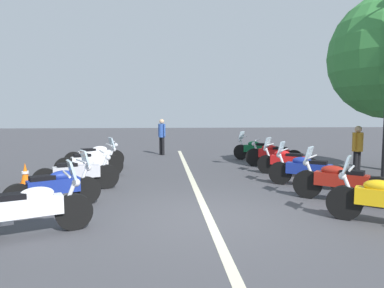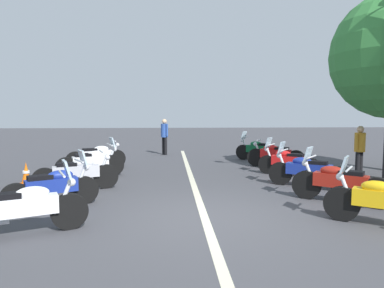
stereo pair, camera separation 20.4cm
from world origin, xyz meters
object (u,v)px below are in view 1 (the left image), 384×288
at_px(motorcycle_left_row_2, 78,173).
at_px(motorcycle_right_row_2, 307,170).
at_px(motorcycle_right_row_1, 340,181).
at_px(motorcycle_right_row_5, 257,150).
at_px(bystander_0, 162,134).
at_px(motorcycle_right_row_4, 273,155).
at_px(motorcycle_left_row_3, 91,162).
at_px(motorcycle_left_row_4, 95,156).
at_px(motorcycle_left_row_1, 55,187).
at_px(bystander_1, 357,147).
at_px(motorcycle_left_row_0, 28,209).
at_px(motorcycle_right_row_3, 287,161).
at_px(traffic_cone_1, 25,174).

xyz_separation_m(motorcycle_left_row_2, motorcycle_right_row_2, (-0.03, -6.05, 0.01)).
bearing_deg(motorcycle_right_row_2, motorcycle_right_row_1, 126.64).
distance_m(motorcycle_right_row_5, bystander_0, 4.65).
bearing_deg(motorcycle_left_row_2, motorcycle_right_row_4, 8.83).
xyz_separation_m(motorcycle_left_row_3, motorcycle_left_row_4, (1.64, 0.18, -0.01)).
xyz_separation_m(motorcycle_right_row_4, motorcycle_right_row_5, (1.77, 0.12, 0.00)).
xyz_separation_m(motorcycle_right_row_1, bystander_0, (9.17, 3.97, 0.53)).
relative_size(motorcycle_left_row_1, bystander_1, 1.11).
bearing_deg(motorcycle_left_row_0, motorcycle_right_row_3, 15.43).
xyz_separation_m(motorcycle_left_row_3, motorcycle_right_row_5, (3.30, -6.14, -0.01)).
bearing_deg(motorcycle_right_row_4, motorcycle_left_row_3, 42.34).
bearing_deg(bystander_1, bystander_0, -168.61).
height_order(motorcycle_left_row_2, motorcycle_right_row_1, motorcycle_right_row_1).
distance_m(motorcycle_left_row_0, bystander_1, 9.56).
bearing_deg(motorcycle_right_row_4, motorcycle_left_row_4, 27.60).
height_order(motorcycle_left_row_1, motorcycle_left_row_2, motorcycle_left_row_1).
bearing_deg(bystander_0, motorcycle_left_row_4, 24.88).
height_order(motorcycle_left_row_4, traffic_cone_1, motorcycle_left_row_4).
bearing_deg(motorcycle_right_row_1, motorcycle_left_row_1, 39.01).
xyz_separation_m(motorcycle_right_row_2, motorcycle_right_row_3, (1.74, -0.06, -0.01)).
bearing_deg(motorcycle_left_row_0, motorcycle_right_row_2, 4.45).
distance_m(motorcycle_left_row_1, motorcycle_left_row_4, 5.14).
bearing_deg(bystander_0, motorcycle_left_row_0, 43.99).
bearing_deg(motorcycle_left_row_1, motorcycle_right_row_2, -15.14).
distance_m(motorcycle_left_row_0, motorcycle_right_row_3, 7.90).
relative_size(motorcycle_right_row_1, motorcycle_right_row_2, 0.94).
xyz_separation_m(motorcycle_left_row_2, motorcycle_right_row_4, (3.38, -6.22, 0.01)).
bearing_deg(motorcycle_left_row_2, traffic_cone_1, 130.17).
distance_m(motorcycle_right_row_1, bystander_1, 3.80).
bearing_deg(motorcycle_right_row_4, motorcycle_right_row_5, -57.49).
height_order(motorcycle_right_row_4, motorcycle_right_row_5, motorcycle_right_row_5).
xyz_separation_m(motorcycle_left_row_1, motorcycle_left_row_2, (1.64, -0.06, 0.00)).
bearing_deg(motorcycle_right_row_3, motorcycle_left_row_2, 53.26).
bearing_deg(motorcycle_right_row_5, motorcycle_right_row_2, 126.85).
height_order(motorcycle_left_row_1, motorcycle_right_row_2, motorcycle_right_row_2).
bearing_deg(traffic_cone_1, motorcycle_right_row_5, -61.64).
relative_size(motorcycle_left_row_4, traffic_cone_1, 3.23).
bearing_deg(motorcycle_right_row_2, traffic_cone_1, 27.60).
distance_m(motorcycle_left_row_1, bystander_0, 9.44).
xyz_separation_m(motorcycle_right_row_3, motorcycle_right_row_5, (3.43, 0.01, 0.01)).
distance_m(motorcycle_left_row_4, traffic_cone_1, 2.92).
xyz_separation_m(motorcycle_left_row_3, motorcycle_right_row_4, (1.53, -6.26, -0.01)).
xyz_separation_m(motorcycle_right_row_3, bystander_1, (-0.29, -2.18, 0.47)).
xyz_separation_m(motorcycle_right_row_1, motorcycle_right_row_5, (6.80, 0.01, -0.00)).
bearing_deg(motorcycle_right_row_4, bystander_1, 165.34).
distance_m(motorcycle_right_row_3, traffic_cone_1, 7.81).
bearing_deg(motorcycle_left_row_4, motorcycle_left_row_1, -111.40).
xyz_separation_m(motorcycle_left_row_1, motorcycle_left_row_3, (3.49, -0.02, 0.02)).
relative_size(motorcycle_left_row_2, traffic_cone_1, 3.35).
xyz_separation_m(motorcycle_left_row_3, bystander_1, (-0.42, -8.34, 0.45)).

